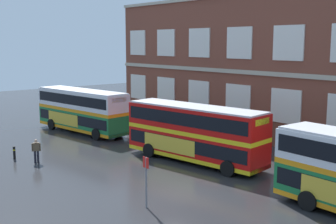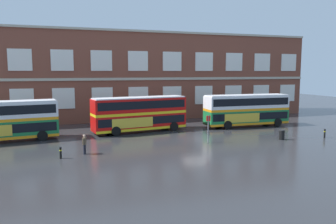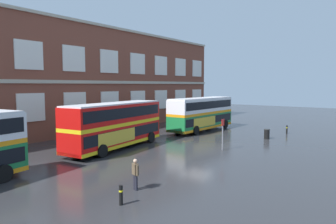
{
  "view_description": "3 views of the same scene",
  "coord_description": "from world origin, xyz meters",
  "px_view_note": "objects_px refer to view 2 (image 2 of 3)",
  "views": [
    {
      "loc": [
        18.17,
        -15.21,
        8.51
      ],
      "look_at": [
        -4.9,
        3.63,
        3.8
      ],
      "focal_mm": 47.08,
      "sensor_mm": 36.0,
      "label": 1
    },
    {
      "loc": [
        -13.41,
        -31.45,
        7.01
      ],
      "look_at": [
        -1.36,
        4.76,
        2.31
      ],
      "focal_mm": 35.19,
      "sensor_mm": 36.0,
      "label": 2
    },
    {
      "loc": [
        -23.34,
        -14.24,
        5.66
      ],
      "look_at": [
        -0.39,
        3.0,
        3.11
      ],
      "focal_mm": 32.79,
      "sensor_mm": 36.0,
      "label": 3
    }
  ],
  "objects_px": {
    "bus_stand_flag": "(208,126)",
    "safety_bollard_east": "(61,153)",
    "double_decker_middle": "(140,113)",
    "safety_bollard_west": "(325,133)",
    "double_decker_far": "(246,110)",
    "waiting_passenger": "(84,143)",
    "station_litter_bin": "(282,135)"
  },
  "relations": [
    {
      "from": "waiting_passenger",
      "to": "double_decker_far",
      "type": "bearing_deg",
      "value": 21.6
    },
    {
      "from": "double_decker_middle",
      "to": "station_litter_bin",
      "type": "xyz_separation_m",
      "value": [
        12.86,
        -9.17,
        -1.63
      ]
    },
    {
      "from": "safety_bollard_west",
      "to": "safety_bollard_east",
      "type": "distance_m",
      "value": 26.72
    },
    {
      "from": "safety_bollard_west",
      "to": "safety_bollard_east",
      "type": "height_order",
      "value": "same"
    },
    {
      "from": "double_decker_far",
      "to": "safety_bollard_west",
      "type": "bearing_deg",
      "value": -67.07
    },
    {
      "from": "safety_bollard_west",
      "to": "waiting_passenger",
      "type": "bearing_deg",
      "value": 177.88
    },
    {
      "from": "double_decker_middle",
      "to": "double_decker_far",
      "type": "distance_m",
      "value": 13.92
    },
    {
      "from": "bus_stand_flag",
      "to": "safety_bollard_east",
      "type": "height_order",
      "value": "bus_stand_flag"
    },
    {
      "from": "waiting_passenger",
      "to": "safety_bollard_west",
      "type": "distance_m",
      "value": 24.79
    },
    {
      "from": "safety_bollard_west",
      "to": "double_decker_far",
      "type": "bearing_deg",
      "value": 112.93
    },
    {
      "from": "double_decker_middle",
      "to": "double_decker_far",
      "type": "xyz_separation_m",
      "value": [
        13.91,
        -0.62,
        0.0
      ]
    },
    {
      "from": "double_decker_far",
      "to": "bus_stand_flag",
      "type": "height_order",
      "value": "double_decker_far"
    },
    {
      "from": "double_decker_middle",
      "to": "safety_bollard_west",
      "type": "height_order",
      "value": "double_decker_middle"
    },
    {
      "from": "station_litter_bin",
      "to": "safety_bollard_west",
      "type": "height_order",
      "value": "station_litter_bin"
    },
    {
      "from": "waiting_passenger",
      "to": "safety_bollard_west",
      "type": "height_order",
      "value": "waiting_passenger"
    },
    {
      "from": "bus_stand_flag",
      "to": "station_litter_bin",
      "type": "xyz_separation_m",
      "value": [
        7.83,
        -1.18,
        -1.12
      ]
    },
    {
      "from": "double_decker_middle",
      "to": "safety_bollard_east",
      "type": "distance_m",
      "value": 13.35
    },
    {
      "from": "double_decker_middle",
      "to": "bus_stand_flag",
      "type": "distance_m",
      "value": 9.45
    },
    {
      "from": "station_litter_bin",
      "to": "safety_bollard_west",
      "type": "xyz_separation_m",
      "value": [
        4.94,
        -0.64,
        -0.03
      ]
    },
    {
      "from": "double_decker_middle",
      "to": "bus_stand_flag",
      "type": "xyz_separation_m",
      "value": [
        5.03,
        -7.99,
        -0.51
      ]
    },
    {
      "from": "waiting_passenger",
      "to": "safety_bollard_west",
      "type": "relative_size",
      "value": 1.79
    },
    {
      "from": "bus_stand_flag",
      "to": "safety_bollard_east",
      "type": "relative_size",
      "value": 2.84
    },
    {
      "from": "double_decker_far",
      "to": "safety_bollard_east",
      "type": "bearing_deg",
      "value": -158.15
    },
    {
      "from": "double_decker_far",
      "to": "waiting_passenger",
      "type": "xyz_separation_m",
      "value": [
        -20.89,
        -8.27,
        -1.22
      ]
    },
    {
      "from": "double_decker_middle",
      "to": "waiting_passenger",
      "type": "bearing_deg",
      "value": -128.14
    },
    {
      "from": "double_decker_middle",
      "to": "safety_bollard_east",
      "type": "bearing_deg",
      "value": -132.4
    },
    {
      "from": "safety_bollard_west",
      "to": "bus_stand_flag",
      "type": "bearing_deg",
      "value": 171.9
    },
    {
      "from": "waiting_passenger",
      "to": "bus_stand_flag",
      "type": "xyz_separation_m",
      "value": [
        12.01,
        0.9,
        0.7
      ]
    },
    {
      "from": "safety_bollard_west",
      "to": "double_decker_middle",
      "type": "bearing_deg",
      "value": 151.13
    },
    {
      "from": "double_decker_far",
      "to": "safety_bollard_east",
      "type": "xyz_separation_m",
      "value": [
        -22.84,
        -9.16,
        -1.66
      ]
    },
    {
      "from": "safety_bollard_east",
      "to": "safety_bollard_west",
      "type": "bearing_deg",
      "value": -0.06
    },
    {
      "from": "double_decker_middle",
      "to": "safety_bollard_east",
      "type": "xyz_separation_m",
      "value": [
        -8.93,
        -9.78,
        -1.66
      ]
    }
  ]
}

